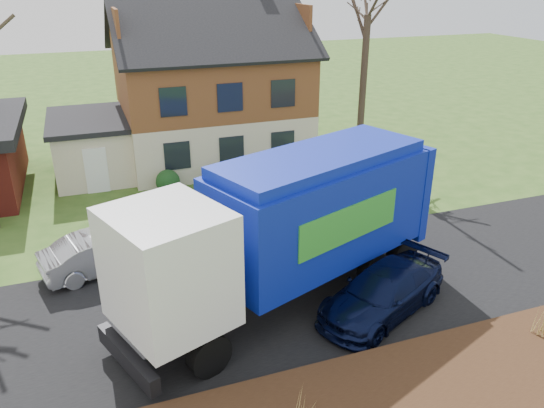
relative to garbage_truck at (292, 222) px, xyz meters
name	(u,v)px	position (x,y,z in m)	size (l,w,h in m)	color
ground	(262,299)	(-0.87, 0.22, -2.59)	(120.00, 120.00, 0.00)	#30511B
road	(262,299)	(-0.87, 0.22, -2.58)	(80.00, 7.00, 0.02)	black
main_house	(201,83)	(0.62, 14.12, 1.44)	(12.95, 8.95, 9.26)	beige
garbage_truck	(292,222)	(0.00, 0.00, 0.00)	(10.78, 6.32, 4.48)	black
silver_sedan	(105,251)	(-5.23, 3.71, -1.90)	(1.44, 4.14, 1.36)	#B4B7BD
navy_wagon	(383,292)	(2.27, -1.58, -1.91)	(1.90, 4.66, 1.35)	black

